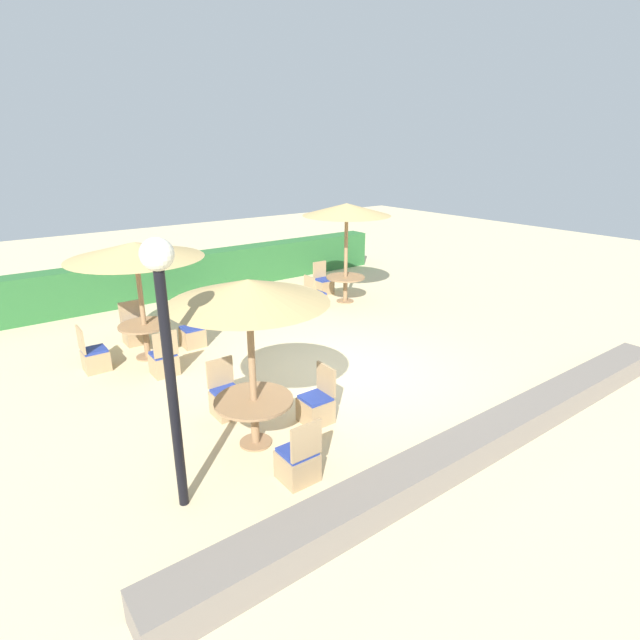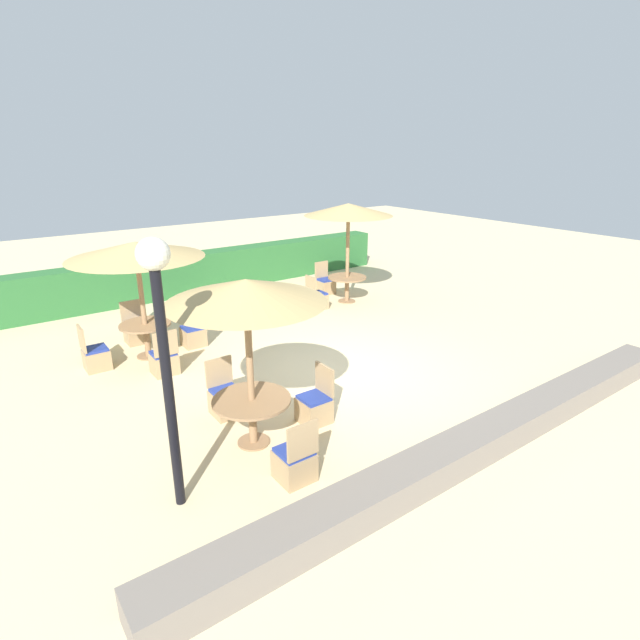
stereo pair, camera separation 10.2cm
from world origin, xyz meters
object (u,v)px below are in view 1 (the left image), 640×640
at_px(patio_chair_back_left_north, 135,332).
at_px(patio_chair_front_left_south, 298,462).
at_px(round_table_back_right, 345,282).
at_px(patio_chair_back_left_west, 95,358).
at_px(parasol_back_right, 347,210).
at_px(parasol_front_left, 248,292).
at_px(round_table_back_left, 145,332).
at_px(patio_chair_back_left_south, 164,362).
at_px(patio_chair_front_left_north, 227,400).
at_px(patio_chair_back_right_west, 315,299).
at_px(lamp_post, 165,326).
at_px(patio_chair_back_right_north, 323,285).
at_px(parasol_back_left, 135,251).
at_px(round_table_front_left, 254,408).
at_px(patio_chair_front_left_east, 316,407).
at_px(patio_chair_back_left_east, 193,335).

bearing_deg(patio_chair_back_left_north, patio_chair_front_left_south, 91.88).
relative_size(patio_chair_back_left_north, round_table_back_right, 0.86).
xyz_separation_m(patio_chair_back_left_west, parasol_back_right, (6.83, 0.58, 2.29)).
bearing_deg(parasol_front_left, round_table_back_left, 93.06).
relative_size(patio_chair_back_left_south, patio_chair_back_left_north, 1.00).
height_order(patio_chair_back_left_south, patio_chair_front_left_north, same).
bearing_deg(round_table_back_right, patio_chair_back_right_west, -178.71).
xyz_separation_m(patio_chair_front_left_south, parasol_back_right, (5.55, 5.78, 2.29)).
distance_m(lamp_post, patio_chair_back_right_west, 8.19).
xyz_separation_m(parasol_front_left, patio_chair_back_right_north, (5.59, 5.73, -2.09)).
relative_size(patio_chair_back_left_west, patio_chair_back_right_north, 1.00).
bearing_deg(patio_chair_back_left_south, patio_chair_back_left_north, 88.39).
distance_m(patio_chair_front_left_south, patio_chair_back_right_west, 7.30).
relative_size(parasol_back_left, patio_chair_back_right_west, 2.84).
distance_m(patio_chair_back_left_north, round_table_front_left, 5.10).
bearing_deg(parasol_back_right, patio_chair_back_left_south, -164.78).
xyz_separation_m(round_table_back_left, patio_chair_back_left_west, (-1.03, -0.02, -0.31)).
xyz_separation_m(round_table_back_left, patio_chair_front_left_north, (0.27, -3.11, -0.31)).
distance_m(patio_chair_back_left_north, patio_chair_back_right_north, 5.79).
xyz_separation_m(patio_chair_back_left_south, patio_chair_front_left_north, (0.28, -2.10, 0.00)).
relative_size(round_table_back_left, patio_chair_front_left_north, 1.11).
distance_m(patio_chair_back_left_north, patio_chair_front_left_east, 5.28).
xyz_separation_m(patio_chair_front_left_east, parasol_back_right, (4.48, 4.73, 2.29)).
distance_m(parasol_back_left, patio_chair_front_left_east, 4.80).
distance_m(patio_chair_back_left_west, parasol_front_left, 4.78).
relative_size(round_table_front_left, round_table_back_right, 1.07).
bearing_deg(patio_chair_back_left_north, patio_chair_front_left_east, 103.94).
bearing_deg(patio_chair_front_left_north, parasol_back_right, -146.35).
relative_size(patio_chair_back_left_north, parasol_front_left, 0.37).
xyz_separation_m(patio_chair_back_left_west, patio_chair_back_right_north, (6.84, 1.62, 0.00)).
bearing_deg(round_table_front_left, patio_chair_front_left_south, -88.32).
height_order(round_table_back_left, patio_chair_back_left_west, patio_chair_back_left_west).
xyz_separation_m(parasol_back_left, patio_chair_front_left_east, (1.32, -4.16, -2.00)).
distance_m(patio_chair_back_left_north, patio_chair_back_right_west, 4.71).
xyz_separation_m(round_table_front_left, patio_chair_back_right_north, (5.59, 5.73, -0.33)).
bearing_deg(round_table_back_right, patio_chair_front_left_north, -146.35).
bearing_deg(parasol_back_right, patio_chair_front_left_north, -146.35).
bearing_deg(round_table_back_left, patio_chair_back_right_north, 15.42).
bearing_deg(patio_chair_back_left_west, patio_chair_back_left_north, 131.99).
xyz_separation_m(round_table_front_left, patio_chair_front_left_north, (0.05, 1.02, -0.33)).
height_order(patio_chair_back_left_west, parasol_front_left, parasol_front_left).
relative_size(patio_chair_back_left_east, round_table_front_left, 0.81).
height_order(patio_chair_front_left_south, patio_chair_back_right_west, same).
bearing_deg(patio_chair_front_left_east, patio_chair_front_left_south, 134.49).
bearing_deg(patio_chair_back_right_north, parasol_back_right, 89.64).
distance_m(round_table_back_right, patio_chair_back_right_west, 1.11).
relative_size(round_table_back_left, patio_chair_front_left_south, 1.11).
height_order(round_table_front_left, patio_chair_front_left_east, patio_chair_front_left_east).
xyz_separation_m(lamp_post, patio_chair_back_left_east, (2.18, 4.77, -2.09)).
bearing_deg(parasol_front_left, parasol_back_right, 40.10).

